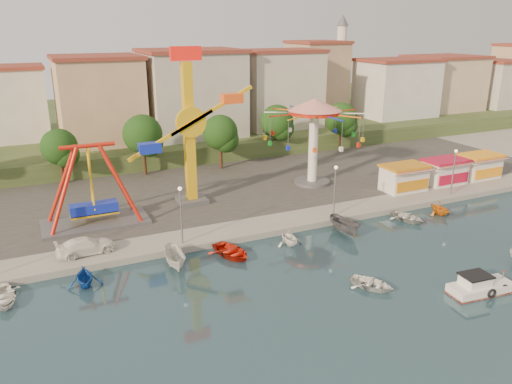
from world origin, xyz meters
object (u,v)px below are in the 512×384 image
rowboat_a (372,284)px  van (86,246)px  pirate_ship_ride (92,187)px  kamikaze_tower (194,133)px  cabin_motorboat (480,287)px  wave_swinger (314,122)px

rowboat_a → van: 23.82m
pirate_ship_ride → van: 7.57m
kamikaze_tower → rowboat_a: 24.77m
rowboat_a → pirate_ship_ride: bearing=100.2°
pirate_ship_ride → cabin_motorboat: (24.17, -24.96, -3.93)m
wave_swinger → van: (-27.73, -8.95, -6.89)m
kamikaze_tower → van: size_ratio=3.41×
kamikaze_tower → cabin_motorboat: size_ratio=3.24×
wave_swinger → rowboat_a: bearing=-110.5°
pirate_ship_ride → cabin_motorboat: bearing=-45.9°
pirate_ship_ride → cabin_motorboat: pirate_ship_ride is taller
pirate_ship_ride → cabin_motorboat: size_ratio=1.96×
kamikaze_tower → wave_swinger: bearing=2.4°
rowboat_a → cabin_motorboat: bearing=-59.9°
cabin_motorboat → van: 31.69m
van → cabin_motorboat: bearing=-131.3°
kamikaze_tower → van: kamikaze_tower is taller
cabin_motorboat → rowboat_a: size_ratio=1.49×
wave_swinger → rowboat_a: 25.97m
pirate_ship_ride → rowboat_a: (17.36, -20.94, -4.04)m
pirate_ship_ride → wave_swinger: size_ratio=0.86×
rowboat_a → van: van is taller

